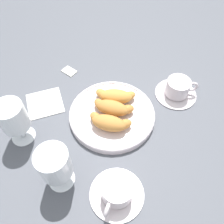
# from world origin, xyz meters

# --- Properties ---
(ground_plane) EXTENTS (2.20, 2.20, 0.00)m
(ground_plane) POSITION_xyz_m (0.00, 0.00, 0.00)
(ground_plane) COLOR #4C4F56
(pastry_plate) EXTENTS (0.26, 0.26, 0.02)m
(pastry_plate) POSITION_xyz_m (-0.01, -0.00, 0.01)
(pastry_plate) COLOR silver
(pastry_plate) RESTS_ON ground_plane
(croissant_large) EXTENTS (0.13, 0.09, 0.04)m
(croissant_large) POSITION_xyz_m (-0.02, -0.05, 0.04)
(croissant_large) COLOR #BC7A38
(croissant_large) RESTS_ON pastry_plate
(croissant_small) EXTENTS (0.13, 0.09, 0.04)m
(croissant_small) POSITION_xyz_m (-0.01, -0.00, 0.04)
(croissant_small) COLOR #BC7A38
(croissant_small) RESTS_ON pastry_plate
(croissant_extra) EXTENTS (0.14, 0.07, 0.04)m
(croissant_extra) POSITION_xyz_m (-0.00, 0.05, 0.04)
(croissant_extra) COLOR #CC893D
(croissant_extra) RESTS_ON pastry_plate
(coffee_cup_near) EXTENTS (0.14, 0.14, 0.06)m
(coffee_cup_near) POSITION_xyz_m (0.20, 0.09, 0.03)
(coffee_cup_near) COLOR silver
(coffee_cup_near) RESTS_ON ground_plane
(coffee_cup_far) EXTENTS (0.14, 0.14, 0.06)m
(coffee_cup_far) POSITION_xyz_m (-0.00, -0.24, 0.03)
(coffee_cup_far) COLOR silver
(coffee_cup_far) RESTS_ON ground_plane
(juice_glass_left) EXTENTS (0.08, 0.08, 0.14)m
(juice_glass_left) POSITION_xyz_m (-0.27, -0.07, 0.09)
(juice_glass_left) COLOR white
(juice_glass_left) RESTS_ON ground_plane
(juice_glass_right) EXTENTS (0.08, 0.08, 0.14)m
(juice_glass_right) POSITION_xyz_m (-0.14, -0.20, 0.09)
(juice_glass_right) COLOR white
(juice_glass_right) RESTS_ON ground_plane
(sugar_packet) EXTENTS (0.06, 0.06, 0.01)m
(sugar_packet) POSITION_xyz_m (-0.17, 0.20, 0.00)
(sugar_packet) COLOR white
(sugar_packet) RESTS_ON ground_plane
(folded_napkin) EXTENTS (0.14, 0.14, 0.01)m
(folded_napkin) POSITION_xyz_m (-0.23, 0.05, 0.00)
(folded_napkin) COLOR silver
(folded_napkin) RESTS_ON ground_plane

